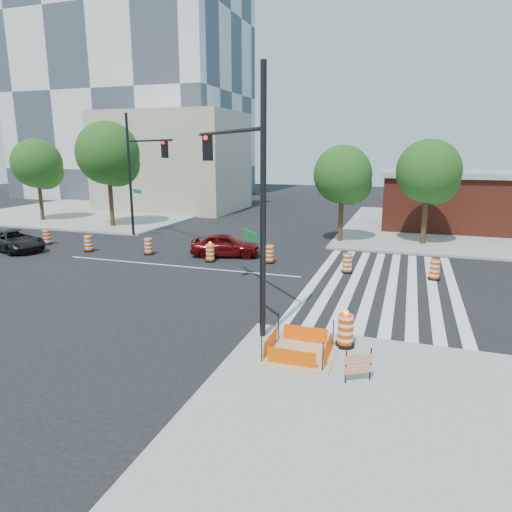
{
  "coord_description": "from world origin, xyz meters",
  "views": [
    {
      "loc": [
        11.88,
        -21.66,
        6.27
      ],
      "look_at": [
        5.26,
        -1.96,
        1.4
      ],
      "focal_mm": 32.0,
      "sensor_mm": 36.0,
      "label": 1
    }
  ],
  "objects_px": {
    "dark_suv": "(14,240)",
    "signal_pole_nw": "(140,164)",
    "red_coupe": "(226,245)",
    "signal_pole_se": "(241,177)"
  },
  "relations": [
    {
      "from": "dark_suv",
      "to": "signal_pole_nw",
      "type": "distance_m",
      "value": 9.38
    },
    {
      "from": "signal_pole_se",
      "to": "red_coupe",
      "type": "bearing_deg",
      "value": -16.71
    },
    {
      "from": "red_coupe",
      "to": "signal_pole_se",
      "type": "height_order",
      "value": "signal_pole_se"
    },
    {
      "from": "signal_pole_nw",
      "to": "dark_suv",
      "type": "bearing_deg",
      "value": -103.29
    },
    {
      "from": "red_coupe",
      "to": "signal_pole_se",
      "type": "relative_size",
      "value": 0.47
    },
    {
      "from": "red_coupe",
      "to": "dark_suv",
      "type": "distance_m",
      "value": 13.61
    },
    {
      "from": "red_coupe",
      "to": "signal_pole_nw",
      "type": "height_order",
      "value": "signal_pole_nw"
    },
    {
      "from": "signal_pole_se",
      "to": "dark_suv",
      "type": "bearing_deg",
      "value": 26.63
    },
    {
      "from": "dark_suv",
      "to": "signal_pole_nw",
      "type": "xyz_separation_m",
      "value": [
        5.88,
        5.67,
        4.62
      ]
    },
    {
      "from": "dark_suv",
      "to": "red_coupe",
      "type": "bearing_deg",
      "value": -60.64
    }
  ]
}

